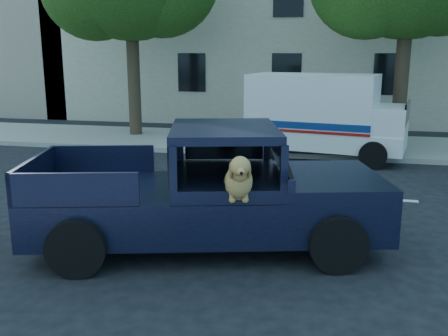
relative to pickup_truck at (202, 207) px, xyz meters
name	(u,v)px	position (x,y,z in m)	size (l,w,h in m)	color
ground	(139,242)	(-1.06, -0.07, -0.65)	(120.00, 120.00, 0.00)	black
far_sidewalk	(242,142)	(-1.06, 9.13, -0.57)	(60.00, 4.00, 0.15)	gray
lane_stripes	(284,193)	(0.94, 3.33, -0.64)	(21.60, 0.14, 0.01)	silver
building_main	(340,19)	(1.94, 16.43, 3.85)	(26.00, 6.00, 9.00)	beige
pickup_truck	(202,207)	(0.00, 0.00, 0.00)	(5.72, 3.43, 1.92)	black
mail_truck	(323,122)	(1.62, 7.53, 0.41)	(4.70, 2.91, 2.42)	silver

